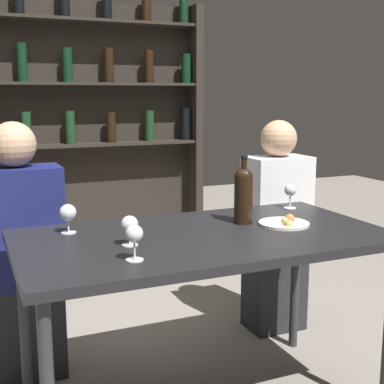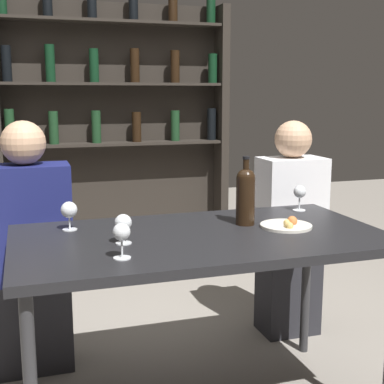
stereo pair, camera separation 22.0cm
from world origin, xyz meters
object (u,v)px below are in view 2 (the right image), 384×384
Objects in this scene: food_plate_0 at (287,225)px; wine_glass_0 at (300,193)px; seated_person_right at (290,234)px; wine_glass_2 at (69,211)px; wine_glass_3 at (123,224)px; wine_bottle at (246,194)px; wine_glass_1 at (122,234)px; seated_person_left at (30,256)px.

wine_glass_0 is at bearing 53.17° from food_plate_0.
food_plate_0 is at bearing -119.34° from seated_person_right.
seated_person_right reaches higher than food_plate_0.
seated_person_right is at bearing 16.28° from wine_glass_2.
wine_glass_3 is 0.70m from food_plate_0.
wine_glass_0 is at bearing 26.19° from wine_bottle.
wine_bottle is at bearing -134.69° from seated_person_right.
wine_glass_0 reaches higher than wine_glass_3.
wine_glass_0 is 1.09× the size of wine_glass_3.
wine_glass_1 is 1.04× the size of wine_glass_2.
wine_glass_1 is at bearing -101.93° from wine_glass_3.
wine_glass_2 is at bearing -177.60° from wine_glass_0.
wine_glass_2 reaches higher than food_plate_0.
seated_person_left is at bearing 151.65° from wine_bottle.
wine_glass_3 is 0.10× the size of seated_person_right.
wine_bottle is at bearing 14.16° from wine_glass_3.
wine_glass_0 is at bearing 27.64° from wine_glass_1.
wine_glass_0 is 1.08m from wine_glass_2.
wine_glass_1 reaches higher than food_plate_0.
wine_glass_2 is (-1.08, -0.05, -0.01)m from wine_glass_0.
wine_bottle reaches higher than wine_glass_1.
seated_person_right is (1.19, 0.35, -0.28)m from wine_glass_2.
wine_glass_2 is at bearing -163.72° from seated_person_right.
wine_glass_1 reaches higher than wine_glass_0.
wine_glass_1 is 1.36m from seated_person_right.
wine_glass_0 is at bearing -13.78° from seated_person_left.
seated_person_left is 1.36m from seated_person_right.
wine_glass_2 is 0.10× the size of seated_person_left.
wine_glass_1 is 0.10× the size of seated_person_left.
wine_bottle is 0.25× the size of seated_person_left.
wine_glass_1 is at bearing -151.50° from wine_bottle.
wine_bottle is 1.06m from seated_person_left.
wine_glass_0 is 0.10× the size of seated_person_left.
wine_glass_2 is 1.05× the size of wine_glass_3.
wine_bottle is 0.74m from wine_glass_2.
wine_glass_1 is at bearing -143.07° from seated_person_right.
wine_glass_0 is (0.35, 0.17, -0.05)m from wine_bottle.
wine_bottle is 0.25× the size of seated_person_right.
seated_person_left is (-0.34, 0.62, -0.28)m from wine_glass_3.
food_plate_0 is 1.20m from seated_person_left.
wine_glass_3 is 0.09× the size of seated_person_left.
food_plate_0 is at bearing -35.56° from wine_bottle.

